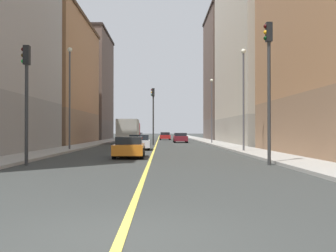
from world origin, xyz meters
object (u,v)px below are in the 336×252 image
street_lamp_left_far (212,104)px  box_truck (129,131)px  traffic_light_median_far (153,108)px  car_red (165,136)px  building_left_mid (274,50)px  building_right_midblock (39,80)px  car_black (137,136)px  car_white (139,142)px  car_orange (129,147)px  car_silver (136,137)px  car_maroon (180,138)px  traffic_light_right_near (26,87)px  street_lamp_left_near (244,89)px  building_left_far (240,77)px  building_right_distant (75,87)px  street_lamp_right_near (70,88)px  traffic_light_left_near (269,74)px

street_lamp_left_far → box_truck: 10.51m
traffic_light_median_far → car_red: 25.67m
building_left_mid → box_truck: size_ratio=3.21×
building_right_midblock → car_black: building_right_midblock is taller
car_white → car_orange: car_white is taller
car_silver → car_maroon: bearing=-27.9°
traffic_light_right_near → street_lamp_left_near: bearing=41.6°
building_right_midblock → traffic_light_median_far: (14.04, -4.93, -3.70)m
car_red → car_silver: 13.42m
building_left_far → car_orange: bearing=-108.5°
car_red → car_maroon: bearing=-83.2°
building_right_distant → street_lamp_right_near: (7.67, -38.75, -4.22)m
street_lamp_right_near → car_orange: size_ratio=1.98×
building_left_mid → car_silver: 21.99m
building_right_distant → traffic_light_median_far: 30.11m
building_left_far → car_silver: 24.20m
traffic_light_right_near → car_black: bearing=87.7°
building_left_far → building_right_distant: bearing=179.6°
building_left_mid → car_maroon: (-11.23, 4.85, -10.81)m
building_right_distant → street_lamp_right_near: building_right_distant is taller
traffic_light_right_near → building_left_mid: bearing=56.8°
traffic_light_median_far → car_silver: (-2.69, 12.65, -3.41)m
building_right_midblock → street_lamp_right_near: building_right_midblock is taller
traffic_light_median_far → car_white: bearing=-95.1°
building_left_far → car_orange: building_left_far is taller
traffic_light_median_far → street_lamp_left_far: (7.00, 4.19, 0.73)m
building_right_midblock → building_right_distant: (0.00, 21.20, 1.45)m
car_orange → street_lamp_right_near: bearing=123.3°
building_right_distant → box_truck: 25.91m
building_left_far → street_lamp_left_near: bearing=-100.6°
car_maroon → street_lamp_left_far: bearing=-55.7°
building_right_midblock → street_lamp_left_far: size_ratio=2.75×
building_right_midblock → street_lamp_right_near: bearing=-66.4°
building_left_far → traffic_light_right_near: bearing=-111.1°
street_lamp_left_far → car_silver: bearing=138.9°
building_right_distant → car_maroon: size_ratio=4.48×
building_left_mid → building_right_distant: building_left_mid is taller
traffic_light_left_near → traffic_light_median_far: traffic_light_left_near is taller
building_right_distant → traffic_light_right_near: bearing=-80.6°
building_right_midblock → building_right_distant: bearing=90.0°
street_lamp_left_far → box_truck: (-10.01, -0.23, -3.19)m
car_red → traffic_light_median_far: bearing=-93.4°
street_lamp_left_far → car_white: size_ratio=1.80×
box_truck → street_lamp_right_near: bearing=-101.5°
building_right_distant → street_lamp_left_near: (21.04, -41.21, -4.52)m
building_left_far → building_right_midblock: bearing=-143.8°
car_white → car_maroon: 20.57m
car_maroon → car_silver: car_silver is taller
building_left_mid → building_right_midblock: building_left_mid is taller
building_left_mid → traffic_light_right_near: (-20.05, -30.66, -7.80)m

